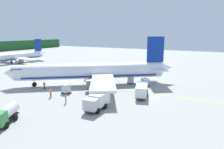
# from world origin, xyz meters

# --- Properties ---
(airliner_foreground) EXTENTS (29.87, 34.87, 11.90)m
(airliner_foreground) POSITION_xyz_m (4.11, 15.50, 3.39)
(airliner_foreground) COLOR white
(airliner_foreground) RESTS_ON ground
(airliner_mid_apron) EXTENTS (34.87, 28.93, 9.94)m
(airliner_mid_apron) POSITION_xyz_m (17.69, 66.06, 2.83)
(airliner_mid_apron) COLOR silver
(airliner_mid_apron) RESTS_ON ground
(service_truck_fuel) EXTENTS (7.07, 4.32, 2.49)m
(service_truck_fuel) POSITION_xyz_m (0.70, 1.23, 1.45)
(service_truck_fuel) COLOR #2659A5
(service_truck_fuel) RESTS_ON ground
(service_truck_baggage) EXTENTS (5.79, 2.71, 2.63)m
(service_truck_baggage) POSITION_xyz_m (-10.00, 5.02, 1.49)
(service_truck_baggage) COLOR silver
(service_truck_baggage) RESTS_ON ground
(service_truck_catering) EXTENTS (5.98, 4.47, 2.40)m
(service_truck_catering) POSITION_xyz_m (-21.42, 13.36, 1.39)
(service_truck_catering) COLOR #338C3F
(service_truck_catering) RESTS_ON ground
(cargo_container_near) EXTENTS (2.04, 2.04, 2.06)m
(cargo_container_near) POSITION_xyz_m (-5.29, 16.09, 0.98)
(cargo_container_near) COLOR #333338
(cargo_container_near) RESTS_ON ground
(cargo_container_mid) EXTENTS (2.28, 2.28, 1.97)m
(cargo_container_mid) POSITION_xyz_m (9.59, 7.79, 0.93)
(cargo_container_mid) COLOR #333338
(cargo_container_mid) RESTS_ON ground
(cargo_container_far) EXTENTS (2.32, 2.32, 2.00)m
(cargo_container_far) POSITION_xyz_m (9.16, 3.70, 0.94)
(cargo_container_far) COLOR #333338
(cargo_container_far) RESTS_ON ground
(crew_marshaller) EXTENTS (0.47, 0.50, 1.74)m
(crew_marshaller) POSITION_xyz_m (-10.32, 11.74, 1.03)
(crew_marshaller) COLOR #191E33
(crew_marshaller) RESTS_ON ground
(crew_loader_left) EXTENTS (0.29, 0.62, 1.75)m
(crew_loader_left) POSITION_xyz_m (-8.98, 16.91, 1.04)
(crew_loader_left) COLOR #191E33
(crew_loader_left) RESTS_ON ground
(crew_loader_right) EXTENTS (0.63, 0.24, 1.65)m
(crew_loader_right) POSITION_xyz_m (-4.98, 22.99, 0.97)
(crew_loader_right) COLOR #191E33
(crew_loader_right) RESTS_ON ground
(apron_guide_line) EXTENTS (0.30, 60.00, 0.01)m
(apron_guide_line) POSITION_xyz_m (3.78, 10.95, 0.01)
(apron_guide_line) COLOR yellow
(apron_guide_line) RESTS_ON ground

